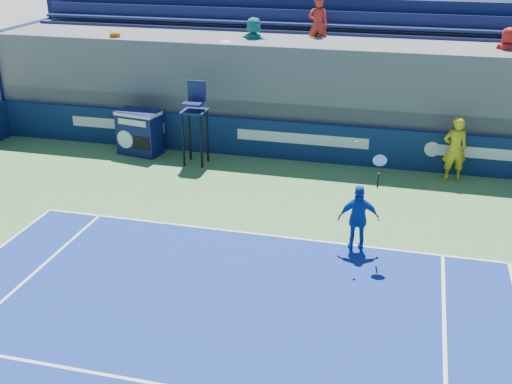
% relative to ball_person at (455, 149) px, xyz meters
% --- Properties ---
extents(ball_person, '(0.74, 0.56, 1.82)m').
position_rel_ball_person_xyz_m(ball_person, '(0.00, 0.00, 0.00)').
color(ball_person, gold).
rests_on(ball_person, apron).
extents(back_hoarding, '(20.40, 0.21, 1.20)m').
position_rel_ball_person_xyz_m(back_hoarding, '(-4.39, 0.53, -0.32)').
color(back_hoarding, '#0D1F4B').
rests_on(back_hoarding, ground).
extents(match_clock, '(1.42, 0.94, 1.40)m').
position_rel_ball_person_xyz_m(match_clock, '(-9.39, -0.16, -0.18)').
color(match_clock, '#0F154B').
rests_on(match_clock, ground).
extents(umpire_chair, '(0.70, 0.70, 2.48)m').
position_rel_ball_person_xyz_m(umpire_chair, '(-7.41, -0.52, 0.60)').
color(umpire_chair, black).
rests_on(umpire_chair, ground).
extents(tennis_player, '(0.99, 0.54, 2.57)m').
position_rel_ball_person_xyz_m(tennis_player, '(-2.13, -4.85, -0.14)').
color(tennis_player, '#1444A7').
rests_on(tennis_player, apron).
extents(stadium_seating, '(21.00, 4.05, 4.57)m').
position_rel_ball_person_xyz_m(stadium_seating, '(-4.41, 2.58, 0.92)').
color(stadium_seating, '#57575C').
rests_on(stadium_seating, ground).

